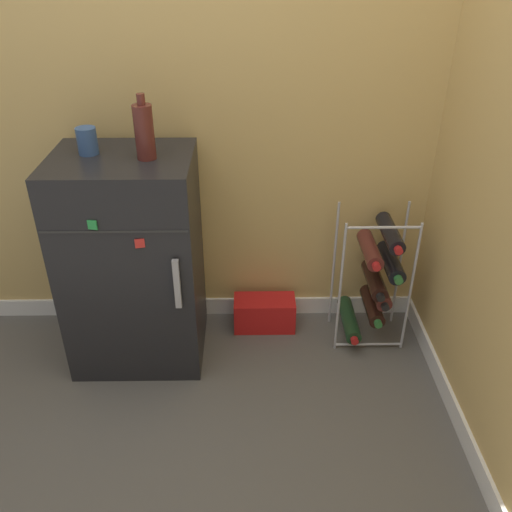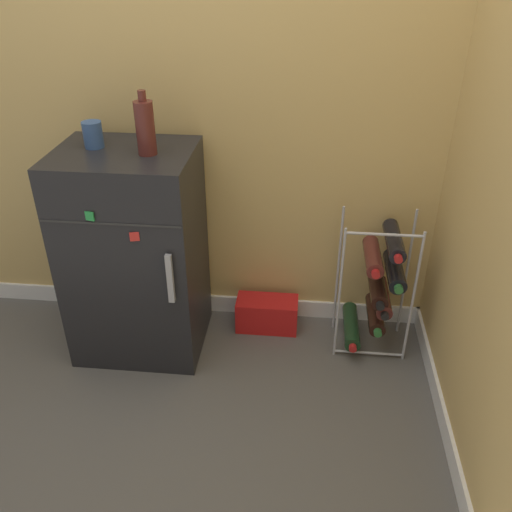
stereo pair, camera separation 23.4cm
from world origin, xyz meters
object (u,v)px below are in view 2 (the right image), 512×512
object	(u,v)px
wine_rack	(378,286)
fridge_top_bottle	(145,127)
mini_fridge	(136,255)
fridge_top_cup	(93,135)
soda_box	(267,314)

from	to	relation	value
wine_rack	fridge_top_bottle	xyz separation A→B (m)	(-0.95, -0.10, 0.72)
mini_fridge	wine_rack	size ratio (longest dim) A/B	1.43
mini_fridge	wine_rack	bearing A→B (deg)	4.27
mini_fridge	fridge_top_cup	distance (m)	0.54
fridge_top_bottle	wine_rack	bearing A→B (deg)	5.82
mini_fridge	fridge_top_bottle	bearing A→B (deg)	-9.18
mini_fridge	soda_box	world-z (taller)	mini_fridge
soda_box	fridge_top_cup	world-z (taller)	fridge_top_cup
wine_rack	fridge_top_bottle	world-z (taller)	fridge_top_bottle
wine_rack	soda_box	distance (m)	0.56
wine_rack	mini_fridge	bearing A→B (deg)	-175.73
mini_fridge	fridge_top_bottle	xyz separation A→B (m)	(0.11, -0.02, 0.57)
fridge_top_bottle	fridge_top_cup	bearing A→B (deg)	166.89
fridge_top_cup	wine_rack	bearing A→B (deg)	2.08
fridge_top_cup	fridge_top_bottle	distance (m)	0.24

